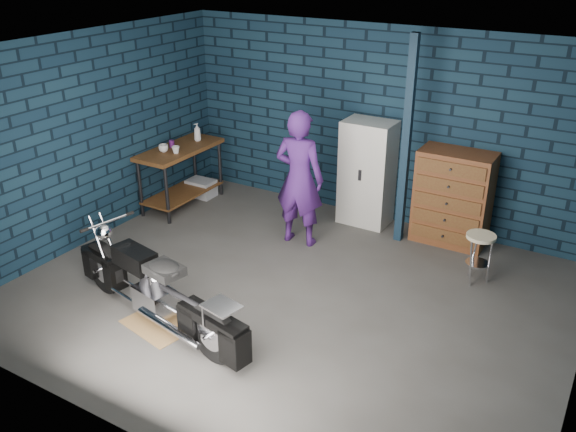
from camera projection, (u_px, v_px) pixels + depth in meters
name	position (u px, v px, depth m)	size (l,w,h in m)	color
ground	(290.00, 295.00, 6.94)	(6.00, 6.00, 0.00)	#494845
room_walls	(316.00, 121.00, 6.58)	(6.02, 5.01, 2.71)	#0E2131
support_post	(406.00, 143.00, 7.65)	(0.10, 0.10, 2.70)	#102233
workbench	(182.00, 177.00, 9.07)	(0.60, 1.40, 0.91)	brown
drip_mat	(160.00, 324.00, 6.42)	(0.73, 0.54, 0.01)	brown
motorcycle	(156.00, 285.00, 6.22)	(2.19, 0.59, 0.96)	black
person	(299.00, 179.00, 7.78)	(0.65, 0.43, 1.79)	#461C6B
storage_bin	(201.00, 188.00, 9.52)	(0.42, 0.30, 0.26)	#989AA1
locker	(367.00, 173.00, 8.41)	(0.69, 0.49, 1.47)	silver
tool_chest	(453.00, 198.00, 7.89)	(0.94, 0.52, 1.25)	brown
shop_stool	(478.00, 258.00, 7.08)	(0.34, 0.34, 0.61)	#C3B793
cup_a	(163.00, 148.00, 8.68)	(0.14, 0.14, 0.11)	#C3B793
cup_b	(176.00, 150.00, 8.62)	(0.11, 0.11, 0.10)	#C3B793
mug_purple	(172.00, 144.00, 8.86)	(0.08, 0.08, 0.10)	#5B1A69
bottle	(197.00, 132.00, 9.11)	(0.10, 0.10, 0.27)	#989AA1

